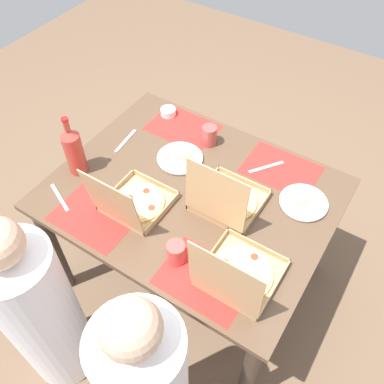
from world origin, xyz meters
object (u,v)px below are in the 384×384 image
plate_near_left (180,158)px  soda_bottle (74,150)px  cup_spare (176,253)px  pizza_box_edge_far (238,274)px  condiment_bowl (168,112)px  diner_right_seat (41,313)px  plate_near_right (303,202)px  pizza_box_corner_left (226,200)px  cup_clear_left (209,135)px  pizza_box_center (133,202)px

plate_near_left → soda_bottle: soda_bottle is taller
cup_spare → plate_near_left: bearing=-57.7°
pizza_box_edge_far → condiment_bowl: (0.82, -0.70, -0.03)m
condiment_bowl → diner_right_seat: (-0.13, 1.18, -0.26)m
plate_near_right → diner_right_seat: size_ratio=0.19×
pizza_box_corner_left → plate_near_right: 0.36m
condiment_bowl → plate_near_right: bearing=167.9°
plate_near_right → cup_clear_left: size_ratio=2.06×
pizza_box_edge_far → diner_right_seat: diner_right_seat is taller
plate_near_left → diner_right_seat: diner_right_seat is taller
pizza_box_center → plate_near_right: (-0.63, -0.44, -0.04)m
pizza_box_edge_far → condiment_bowl: size_ratio=3.94×
plate_near_left → cup_clear_left: size_ratio=2.15×
pizza_box_edge_far → plate_near_right: 0.52m
condiment_bowl → plate_near_left: bearing=134.6°
soda_bottle → cup_spare: size_ratio=3.11×
plate_near_left → cup_spare: cup_spare is taller
diner_right_seat → plate_near_right: bearing=-127.4°
pizza_box_edge_far → cup_clear_left: bearing=-50.9°
condiment_bowl → pizza_box_corner_left: bearing=146.3°
plate_near_right → condiment_bowl: bearing=-12.1°
pizza_box_center → cup_spare: size_ratio=3.01×
pizza_box_corner_left → plate_near_left: (0.34, -0.14, -0.04)m
condiment_bowl → pizza_box_edge_far: bearing=139.5°
plate_near_left → cup_clear_left: cup_clear_left is taller
pizza_box_corner_left → cup_spare: bearing=84.7°
cup_clear_left → diner_right_seat: bearing=80.6°
pizza_box_edge_far → plate_near_right: (-0.06, -0.51, -0.04)m
pizza_box_center → plate_near_left: pizza_box_center is taller
plate_near_left → plate_near_right: same height
pizza_box_edge_far → cup_clear_left: size_ratio=3.06×
plate_near_right → soda_bottle: 1.09m
pizza_box_edge_far → cup_spare: (0.26, 0.05, 0.00)m
plate_near_right → diner_right_seat: diner_right_seat is taller
pizza_box_edge_far → cup_clear_left: (0.51, -0.62, 0.00)m
plate_near_right → condiment_bowl: 0.90m
pizza_box_edge_far → condiment_bowl: pizza_box_edge_far is taller
plate_near_right → condiment_bowl: (0.88, -0.19, 0.01)m
pizza_box_edge_far → cup_spare: bearing=10.9°
pizza_box_corner_left → diner_right_seat: bearing=59.0°
cup_spare → condiment_bowl: size_ratio=1.24×
plate_near_left → cup_spare: (-0.31, 0.49, 0.04)m
pizza_box_corner_left → plate_near_right: pizza_box_corner_left is taller
cup_clear_left → diner_right_seat: size_ratio=0.09×
diner_right_seat → pizza_box_center: bearing=-102.7°
plate_near_right → cup_clear_left: (0.57, -0.11, 0.04)m
pizza_box_edge_far → cup_clear_left: 0.80m
pizza_box_center → diner_right_seat: 0.63m
plate_near_left → plate_near_right: size_ratio=1.04×
plate_near_right → cup_clear_left: 0.58m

